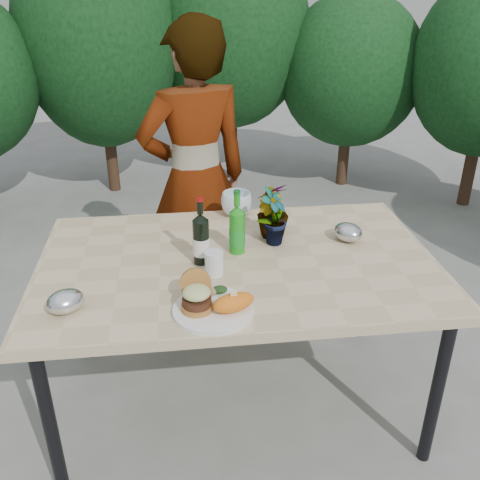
{
  "coord_description": "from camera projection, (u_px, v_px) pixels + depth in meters",
  "views": [
    {
      "loc": [
        -0.22,
        -1.88,
        1.8
      ],
      "look_at": [
        0.0,
        -0.08,
        0.88
      ],
      "focal_mm": 40.0,
      "sensor_mm": 36.0,
      "label": 1
    }
  ],
  "objects": [
    {
      "name": "seedling_mid",
      "position": [
        272.0,
        219.0,
        2.25
      ],
      "size": [
        0.16,
        0.15,
        0.22
      ],
      "primitive_type": "imported",
      "rotation": [
        0.0,
        0.0,
        2.48
      ],
      "color": "#28551D",
      "rests_on": "patio_table"
    },
    {
      "name": "foil_packet_right",
      "position": [
        348.0,
        232.0,
        2.3
      ],
      "size": [
        0.16,
        0.17,
        0.08
      ],
      "primitive_type": "ellipsoid",
      "rotation": [
        0.0,
        0.0,
        2.17
      ],
      "color": "silver",
      "rests_on": "patio_table"
    },
    {
      "name": "patio_table",
      "position": [
        238.0,
        272.0,
        2.19
      ],
      "size": [
        1.6,
        1.0,
        0.75
      ],
      "color": "#CDB489",
      "rests_on": "ground"
    },
    {
      "name": "burger_stack",
      "position": [
        196.0,
        295.0,
        1.82
      ],
      "size": [
        0.11,
        0.16,
        0.11
      ],
      "color": "#B7722D",
      "rests_on": "dinner_plate"
    },
    {
      "name": "shrub_hedge",
      "position": [
        210.0,
        80.0,
        3.46
      ],
      "size": [
        7.02,
        5.01,
        2.23
      ],
      "color": "#382316",
      "rests_on": "ground"
    },
    {
      "name": "foil_packet_left",
      "position": [
        65.0,
        301.0,
        1.82
      ],
      "size": [
        0.17,
        0.16,
        0.08
      ],
      "primitive_type": "ellipsoid",
      "rotation": [
        0.0,
        0.0,
        0.56
      ],
      "color": "silver",
      "rests_on": "patio_table"
    },
    {
      "name": "person",
      "position": [
        195.0,
        181.0,
        2.79
      ],
      "size": [
        0.68,
        0.55,
        1.63
      ],
      "primitive_type": "imported",
      "rotation": [
        0.0,
        0.0,
        3.44
      ],
      "color": "#8C5546",
      "rests_on": "ground"
    },
    {
      "name": "grilled_veg",
      "position": [
        216.0,
        290.0,
        1.91
      ],
      "size": [
        0.08,
        0.05,
        0.03
      ],
      "color": "olive",
      "rests_on": "dinner_plate"
    },
    {
      "name": "plastic_cup",
      "position": [
        214.0,
        263.0,
        2.04
      ],
      "size": [
        0.07,
        0.07,
        0.09
      ],
      "primitive_type": "cylinder",
      "color": "white",
      "rests_on": "patio_table"
    },
    {
      "name": "seedling_left",
      "position": [
        273.0,
        216.0,
        2.24
      ],
      "size": [
        0.16,
        0.16,
        0.25
      ],
      "primitive_type": "imported",
      "rotation": [
        0.0,
        0.0,
        0.8
      ],
      "color": "#295A1E",
      "rests_on": "patio_table"
    },
    {
      "name": "ground",
      "position": [
        238.0,
        400.0,
        2.5
      ],
      "size": [
        80.0,
        80.0,
        0.0
      ],
      "primitive_type": "plane",
      "color": "slate",
      "rests_on": "ground"
    },
    {
      "name": "sparkling_water",
      "position": [
        237.0,
        230.0,
        2.18
      ],
      "size": [
        0.07,
        0.07,
        0.27
      ],
      "rotation": [
        0.0,
        0.0,
        -0.24
      ],
      "color": "#1A8E19",
      "rests_on": "patio_table"
    },
    {
      "name": "wine_bottle",
      "position": [
        201.0,
        239.0,
        2.1
      ],
      "size": [
        0.07,
        0.07,
        0.28
      ],
      "rotation": [
        0.0,
        0.0,
        -0.4
      ],
      "color": "black",
      "rests_on": "patio_table"
    },
    {
      "name": "dinner_plate",
      "position": [
        213.0,
        310.0,
        1.83
      ],
      "size": [
        0.28,
        0.28,
        0.01
      ],
      "primitive_type": "cylinder",
      "color": "white",
      "rests_on": "patio_table"
    },
    {
      "name": "sweet_potato",
      "position": [
        234.0,
        302.0,
        1.8
      ],
      "size": [
        0.17,
        0.12,
        0.06
      ],
      "primitive_type": "ellipsoid",
      "rotation": [
        0.0,
        0.0,
        0.35
      ],
      "color": "orange",
      "rests_on": "dinner_plate"
    },
    {
      "name": "blue_bowl",
      "position": [
        236.0,
        204.0,
        2.53
      ],
      "size": [
        0.19,
        0.19,
        0.11
      ],
      "primitive_type": "imported",
      "rotation": [
        0.0,
        0.0,
        0.4
      ],
      "color": "silver",
      "rests_on": "patio_table"
    },
    {
      "name": "seedling_right",
      "position": [
        273.0,
        210.0,
        2.3
      ],
      "size": [
        0.19,
        0.19,
        0.25
      ],
      "primitive_type": "imported",
      "rotation": [
        0.0,
        0.0,
        3.73
      ],
      "color": "#26551D",
      "rests_on": "patio_table"
    }
  ]
}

